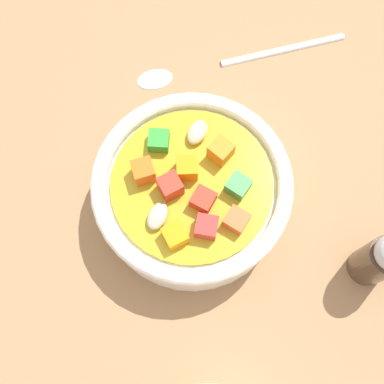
% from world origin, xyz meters
% --- Properties ---
extents(ground_plane, '(1.40, 1.40, 0.02)m').
position_xyz_m(ground_plane, '(0.00, 0.00, -0.01)').
color(ground_plane, '#9E754F').
extents(soup_bowl_main, '(0.17, 0.17, 0.07)m').
position_xyz_m(soup_bowl_main, '(0.00, 0.00, 0.03)').
color(soup_bowl_main, white).
rests_on(soup_bowl_main, ground_plane).
extents(spoon, '(0.20, 0.13, 0.01)m').
position_xyz_m(spoon, '(-0.13, -0.08, 0.00)').
color(spoon, silver).
rests_on(spoon, ground_plane).
extents(pepper_shaker, '(0.03, 0.03, 0.08)m').
position_xyz_m(pepper_shaker, '(-0.06, 0.16, 0.04)').
color(pepper_shaker, '#4C3828').
rests_on(pepper_shaker, ground_plane).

